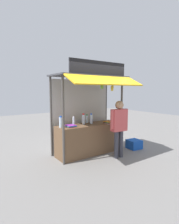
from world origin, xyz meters
name	(u,v)px	position (x,y,z in m)	size (l,w,h in m)	color
ground_plane	(90,153)	(0.00, 0.00, 0.00)	(20.00, 20.00, 0.00)	slate
stall_counter	(90,139)	(0.00, 0.00, 0.44)	(1.96, 0.58, 0.87)	brown
stall_structure	(87,100)	(0.00, 0.10, 1.55)	(2.16, 1.47, 2.59)	#4C4742
water_bottle_center	(74,121)	(-0.46, 0.10, 0.99)	(0.07, 0.07, 0.25)	silver
water_bottle_far_right	(87,119)	(0.06, 0.22, 0.99)	(0.07, 0.07, 0.25)	silver
water_bottle_rear_center	(91,119)	(0.08, 0.03, 1.01)	(0.08, 0.08, 0.30)	silver
water_bottle_mid_right	(61,122)	(-0.91, 0.01, 1.02)	(0.09, 0.09, 0.31)	silver
water_bottle_front_left	(83,119)	(-0.16, 0.07, 1.02)	(0.09, 0.09, 0.31)	silver
magazine_stack_left	(71,126)	(-0.64, -0.06, 0.90)	(0.26, 0.27, 0.05)	red
magazine_stack_back_left	(108,122)	(0.52, -0.22, 0.90)	(0.24, 0.28, 0.05)	white
banana_bunch_inner_left	(112,88)	(0.50, -0.39, 1.90)	(0.10, 0.10, 0.29)	#332D23
banana_bunch_inner_right	(102,86)	(0.13, -0.39, 1.94)	(0.10, 0.09, 0.24)	#332D23
vendor_person	(119,124)	(0.46, -0.73, 0.94)	(0.59, 0.23, 1.56)	#383842
plastic_crate	(134,144)	(1.42, -0.44, 0.14)	(0.39, 0.39, 0.27)	#194CB2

